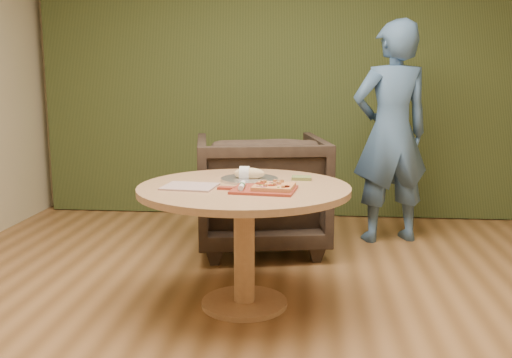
{
  "coord_description": "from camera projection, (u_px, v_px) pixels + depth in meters",
  "views": [
    {
      "loc": [
        0.29,
        -2.78,
        1.39
      ],
      "look_at": [
        -0.01,
        0.25,
        0.84
      ],
      "focal_mm": 40.0,
      "sensor_mm": 36.0,
      "label": 1
    }
  ],
  "objects": [
    {
      "name": "room_shell",
      "position": [
        253.0,
        74.0,
        2.75
      ],
      "size": [
        5.04,
        6.04,
        2.84
      ],
      "color": "#98693D",
      "rests_on": "ground"
    },
    {
      "name": "curtain",
      "position": [
        283.0,
        75.0,
        5.59
      ],
      "size": [
        4.8,
        0.14,
        2.78
      ],
      "primitive_type": "cube",
      "color": "#2E3A1A",
      "rests_on": "ground"
    },
    {
      "name": "pedestal_table",
      "position": [
        244.0,
        209.0,
        3.4
      ],
      "size": [
        1.26,
        1.26,
        0.75
      ],
      "rotation": [
        0.0,
        0.0,
        0.04
      ],
      "color": "tan",
      "rests_on": "ground"
    },
    {
      "name": "pizza_paddle",
      "position": [
        262.0,
        190.0,
        3.22
      ],
      "size": [
        0.46,
        0.32,
        0.01
      ],
      "rotation": [
        0.0,
        0.0,
        -0.12
      ],
      "color": "#963626",
      "rests_on": "pedestal_table"
    },
    {
      "name": "flatbread_pizza",
      "position": [
        274.0,
        186.0,
        3.21
      ],
      "size": [
        0.24,
        0.24,
        0.04
      ],
      "rotation": [
        0.0,
        0.0,
        -0.12
      ],
      "color": "tan",
      "rests_on": "pizza_paddle"
    },
    {
      "name": "cutlery_roll",
      "position": [
        242.0,
        186.0,
        3.22
      ],
      "size": [
        0.04,
        0.2,
        0.03
      ],
      "rotation": [
        0.0,
        0.0,
        0.03
      ],
      "color": "silver",
      "rests_on": "pizza_paddle"
    },
    {
      "name": "newspaper",
      "position": [
        190.0,
        186.0,
        3.32
      ],
      "size": [
        0.33,
        0.28,
        0.01
      ],
      "primitive_type": "cube",
      "rotation": [
        0.0,
        0.0,
        -0.11
      ],
      "color": "beige",
      "rests_on": "pedestal_table"
    },
    {
      "name": "serving_tray",
      "position": [
        249.0,
        179.0,
        3.54
      ],
      "size": [
        0.36,
        0.36,
        0.02
      ],
      "color": "silver",
      "rests_on": "pedestal_table"
    },
    {
      "name": "bread_roll",
      "position": [
        248.0,
        173.0,
        3.54
      ],
      "size": [
        0.19,
        0.09,
        0.09
      ],
      "color": "#E1C389",
      "rests_on": "serving_tray"
    },
    {
      "name": "green_packet",
      "position": [
        301.0,
        178.0,
        3.57
      ],
      "size": [
        0.12,
        0.1,
        0.02
      ],
      "primitive_type": "cube",
      "rotation": [
        0.0,
        0.0,
        -0.01
      ],
      "color": "#4F5D29",
      "rests_on": "pedestal_table"
    },
    {
      "name": "armchair",
      "position": [
        260.0,
        186.0,
        4.61
      ],
      "size": [
        1.16,
        1.11,
        1.03
      ],
      "primitive_type": "imported",
      "rotation": [
        0.0,
        0.0,
        3.33
      ],
      "color": "black",
      "rests_on": "ground"
    },
    {
      "name": "person_standing",
      "position": [
        391.0,
        133.0,
        4.75
      ],
      "size": [
        0.77,
        0.62,
        1.84
      ],
      "primitive_type": "imported",
      "rotation": [
        0.0,
        0.0,
        3.44
      ],
      "color": "#426694",
      "rests_on": "ground"
    }
  ]
}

